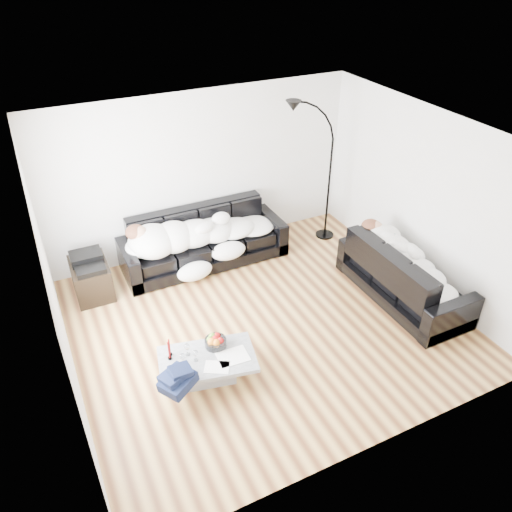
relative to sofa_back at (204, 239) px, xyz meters
name	(u,v)px	position (x,y,z in m)	size (l,w,h in m)	color
ground	(266,321)	(0.21, -1.76, -0.42)	(5.00, 5.00, 0.00)	brown
wall_back	(202,173)	(0.21, 0.49, 0.88)	(5.00, 0.02, 2.60)	silver
wall_left	(54,296)	(-2.29, -1.76, 0.88)	(0.02, 4.50, 2.60)	silver
wall_right	(424,200)	(2.71, -1.76, 0.88)	(0.02, 4.50, 2.60)	silver
ceiling	(268,139)	(0.21, -1.76, 2.18)	(5.00, 5.00, 0.00)	white
sofa_back	(204,239)	(0.00, 0.00, 0.00)	(2.59, 0.90, 0.85)	black
sofa_right	(404,273)	(2.23, -2.12, -0.01)	(2.06, 0.88, 0.83)	black
sleeper_back	(204,228)	(0.00, -0.05, 0.22)	(2.19, 0.76, 0.44)	white
sleeper_right	(407,260)	(2.23, -2.12, 0.21)	(1.77, 0.75, 0.43)	white
teal_cushion	(376,235)	(2.17, -1.49, 0.30)	(0.36, 0.30, 0.20)	#0C554B
coffee_table	(208,368)	(-0.88, -2.37, -0.26)	(1.12, 0.65, 0.33)	#939699
fruit_bowl	(215,341)	(-0.71, -2.22, -0.02)	(0.26, 0.26, 0.16)	white
wine_glass_a	(187,349)	(-1.06, -2.22, -0.01)	(0.07, 0.07, 0.16)	white
wine_glass_b	(183,359)	(-1.16, -2.35, -0.01)	(0.07, 0.07, 0.16)	white
wine_glass_c	(195,356)	(-1.01, -2.35, -0.02)	(0.07, 0.07, 0.15)	white
candle_left	(169,351)	(-1.27, -2.19, 0.03)	(0.05, 0.05, 0.26)	maroon
candle_right	(170,347)	(-1.24, -2.14, 0.02)	(0.04, 0.04, 0.24)	maroon
newspaper_a	(233,356)	(-0.60, -2.48, -0.09)	(0.36, 0.27, 0.01)	silver
newspaper_b	(217,367)	(-0.83, -2.56, -0.09)	(0.28, 0.20, 0.01)	silver
navy_jacket	(175,371)	(-1.32, -2.58, 0.08)	(0.39, 0.33, 0.20)	black
shoes	(405,307)	(2.10, -2.39, -0.37)	(0.46, 0.33, 0.10)	#472311
av_cabinet	(91,279)	(-1.78, -0.06, -0.17)	(0.51, 0.74, 0.51)	black
stereo	(87,260)	(-1.78, -0.06, 0.15)	(0.44, 0.34, 0.13)	black
floor_lamp	(329,179)	(2.18, -0.16, 0.66)	(0.79, 0.31, 2.16)	black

